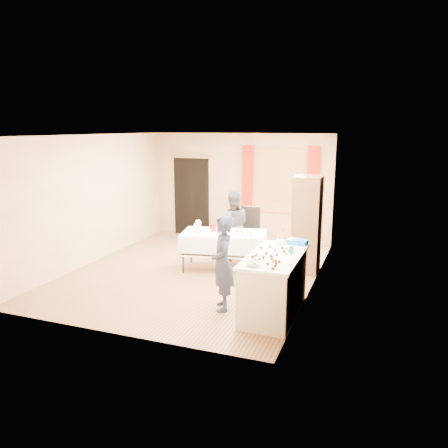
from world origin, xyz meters
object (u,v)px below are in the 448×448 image
at_px(party_table, 224,247).
at_px(woman, 233,226).
at_px(cabinet, 307,224).
at_px(girl, 223,263).
at_px(chair, 247,242).
at_px(counter, 274,284).

xyz_separation_m(party_table, woman, (-0.05, 0.69, 0.28)).
height_order(cabinet, woman, cabinet).
bearing_deg(cabinet, woman, 171.60).
distance_m(cabinet, girl, 2.43).
relative_size(cabinet, woman, 1.27).
distance_m(chair, girl, 2.86).
distance_m(party_table, girl, 1.94).
xyz_separation_m(party_table, chair, (0.18, 0.99, -0.13)).
bearing_deg(girl, party_table, 175.15).
bearing_deg(cabinet, party_table, -163.35).
xyz_separation_m(counter, woman, (-1.48, 2.37, 0.28)).
bearing_deg(party_table, chair, 68.09).
relative_size(counter, woman, 1.09).
height_order(chair, woman, woman).
bearing_deg(girl, cabinet, 134.05).
xyz_separation_m(counter, chair, (-1.25, 2.67, -0.13)).
distance_m(cabinet, counter, 2.19).
bearing_deg(woman, girl, 84.71).
bearing_deg(party_table, woman, 82.92).
relative_size(party_table, girl, 1.20).
height_order(counter, woman, woman).
distance_m(party_table, chair, 1.01).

